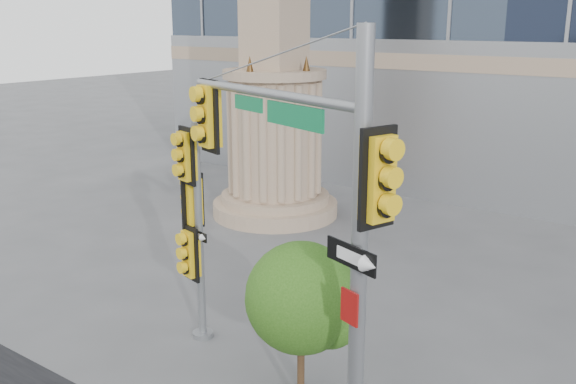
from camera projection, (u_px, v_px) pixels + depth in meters
The scene contains 5 objects.
ground at pixel (240, 378), 12.39m from camera, with size 120.00×120.00×0.00m, color #545456.
monument at pixel (274, 57), 21.40m from camera, with size 4.40×4.40×16.60m.
main_signal_pole at pixel (308, 193), 9.83m from camera, with size 4.98×2.07×6.66m.
secondary_signal_pole at pixel (193, 216), 13.27m from camera, with size 0.82×0.73×4.72m.
street_tree at pixel (304, 302), 10.93m from camera, with size 1.98×1.94×3.09m.
Camera 1 is at (7.28, -8.35, 6.68)m, focal length 40.00 mm.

